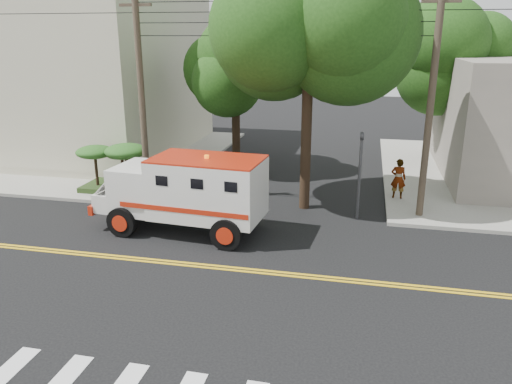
# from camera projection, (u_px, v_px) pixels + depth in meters

# --- Properties ---
(ground) EXTENTS (100.00, 100.00, 0.00)m
(ground) POSITION_uv_depth(u_px,v_px,m) (232.00, 269.00, 16.12)
(ground) COLOR black
(ground) RESTS_ON ground
(sidewalk_nw) EXTENTS (17.00, 17.00, 0.15)m
(sidewalk_nw) POSITION_uv_depth(u_px,v_px,m) (82.00, 154.00, 31.46)
(sidewalk_nw) COLOR gray
(sidewalk_nw) RESTS_ON ground
(building_left) EXTENTS (16.00, 14.00, 10.00)m
(building_left) POSITION_uv_depth(u_px,v_px,m) (58.00, 69.00, 31.74)
(building_left) COLOR #BFBA9C
(building_left) RESTS_ON sidewalk_nw
(utility_pole_left) EXTENTS (0.28, 0.28, 9.00)m
(utility_pole_left) POSITION_uv_depth(u_px,v_px,m) (142.00, 101.00, 21.51)
(utility_pole_left) COLOR #382D23
(utility_pole_left) RESTS_ON ground
(utility_pole_right) EXTENTS (0.28, 0.28, 9.00)m
(utility_pole_right) POSITION_uv_depth(u_px,v_px,m) (430.00, 109.00, 19.24)
(utility_pole_right) COLOR #382D23
(utility_pole_right) RESTS_ON ground
(tree_main) EXTENTS (6.08, 5.70, 9.85)m
(tree_main) POSITION_uv_depth(u_px,v_px,m) (320.00, 36.00, 19.33)
(tree_main) COLOR black
(tree_main) RESTS_ON ground
(tree_left) EXTENTS (4.48, 4.20, 7.70)m
(tree_left) POSITION_uv_depth(u_px,v_px,m) (240.00, 65.00, 25.92)
(tree_left) COLOR black
(tree_left) RESTS_ON ground
(tree_right) EXTENTS (4.80, 4.50, 8.20)m
(tree_right) POSITION_uv_depth(u_px,v_px,m) (463.00, 57.00, 27.14)
(tree_right) COLOR black
(tree_right) RESTS_ON ground
(traffic_signal) EXTENTS (0.15, 0.18, 3.60)m
(traffic_signal) POSITION_uv_depth(u_px,v_px,m) (360.00, 166.00, 19.88)
(traffic_signal) COLOR #3F3F42
(traffic_signal) RESTS_ON ground
(accessibility_sign) EXTENTS (0.45, 0.10, 2.02)m
(accessibility_sign) POSITION_uv_depth(u_px,v_px,m) (136.00, 169.00, 22.74)
(accessibility_sign) COLOR #3F3F42
(accessibility_sign) RESTS_ON ground
(palm_planter) EXTENTS (3.52, 2.63, 2.36)m
(palm_planter) POSITION_uv_depth(u_px,v_px,m) (115.00, 160.00, 23.33)
(palm_planter) COLOR #1E3314
(palm_planter) RESTS_ON sidewalk_nw
(armored_truck) EXTENTS (6.67, 3.06, 2.96)m
(armored_truck) POSITION_uv_depth(u_px,v_px,m) (187.00, 190.00, 18.70)
(armored_truck) COLOR silver
(armored_truck) RESTS_ON ground
(pedestrian_a) EXTENTS (0.69, 0.47, 1.82)m
(pedestrian_a) POSITION_uv_depth(u_px,v_px,m) (398.00, 178.00, 22.43)
(pedestrian_a) COLOR gray
(pedestrian_a) RESTS_ON sidewalk_ne
(pedestrian_b) EXTENTS (0.88, 0.70, 1.75)m
(pedestrian_b) POSITION_uv_depth(u_px,v_px,m) (500.00, 185.00, 21.62)
(pedestrian_b) COLOR gray
(pedestrian_b) RESTS_ON sidewalk_ne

